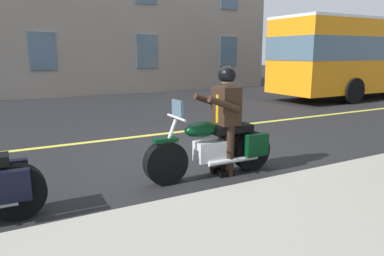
{
  "coord_description": "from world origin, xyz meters",
  "views": [
    {
      "loc": [
        3.31,
        5.91,
        1.94
      ],
      "look_at": [
        0.54,
        0.88,
        0.75
      ],
      "focal_mm": 34.13,
      "sensor_mm": 36.0,
      "label": 1
    }
  ],
  "objects": [
    {
      "name": "rider_main",
      "position": [
        0.11,
        1.19,
        1.04
      ],
      "size": [
        0.63,
        0.56,
        1.74
      ],
      "color": "black",
      "rests_on": "ground_plane"
    },
    {
      "name": "lane_center_stripe",
      "position": [
        0.0,
        -2.0,
        0.01
      ],
      "size": [
        60.0,
        0.16,
        0.01
      ],
      "primitive_type": "cube",
      "color": "#E5DB4C",
      "rests_on": "ground_plane"
    },
    {
      "name": "ground_plane",
      "position": [
        0.0,
        0.0,
        0.0
      ],
      "size": [
        80.0,
        80.0,
        0.0
      ],
      "primitive_type": "plane",
      "color": "black"
    },
    {
      "name": "bus_far",
      "position": [
        -12.07,
        -4.57,
        1.87
      ],
      "size": [
        11.05,
        2.7,
        3.3
      ],
      "color": "orange",
      "rests_on": "ground_plane"
    },
    {
      "name": "motorcycle_main",
      "position": [
        0.3,
        1.18,
        0.45
      ],
      "size": [
        2.21,
        0.62,
        1.26
      ],
      "color": "black",
      "rests_on": "ground_plane"
    }
  ]
}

